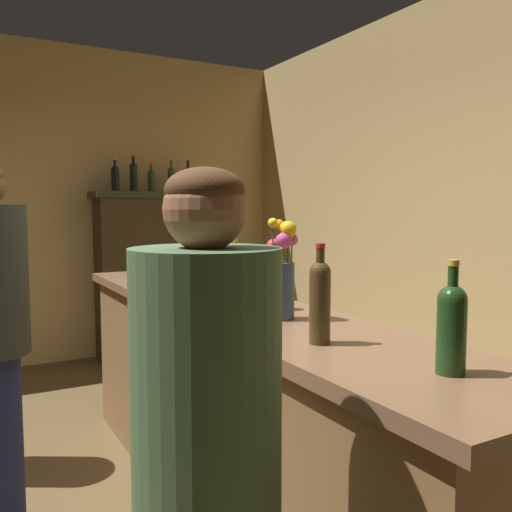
{
  "coord_description": "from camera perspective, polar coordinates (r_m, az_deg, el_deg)",
  "views": [
    {
      "loc": [
        -0.45,
        -2.27,
        1.46
      ],
      "look_at": [
        1.1,
        0.51,
        1.19
      ],
      "focal_mm": 38.29,
      "sensor_mm": 36.0,
      "label": 1
    }
  ],
  "objects": [
    {
      "name": "wine_bottle_syrah",
      "position": [
        1.8,
        6.7,
        -4.36
      ],
      "size": [
        0.07,
        0.07,
        0.33
      ],
      "color": "#433517",
      "rests_on": "bar_counter"
    },
    {
      "name": "patron_in_navy",
      "position": [
        1.34,
        -5.13,
        -22.14
      ],
      "size": [
        0.34,
        0.34,
        1.55
      ],
      "rotation": [
        0.0,
        0.0,
        0.89
      ],
      "color": "#1E2C42",
      "rests_on": "ground"
    },
    {
      "name": "wine_bottle_riesling",
      "position": [
        2.68,
        -6.49,
        -1.47
      ],
      "size": [
        0.07,
        0.07,
        0.33
      ],
      "color": "#1A3B20",
      "rests_on": "bar_counter"
    },
    {
      "name": "wine_bottle_malbec",
      "position": [
        2.41,
        -2.17,
        -2.36
      ],
      "size": [
        0.06,
        0.06,
        0.31
      ],
      "color": "black",
      "rests_on": "bar_counter"
    },
    {
      "name": "bar_counter",
      "position": [
        2.68,
        -2.23,
        -15.76
      ],
      "size": [
        0.6,
        3.15,
        1.02
      ],
      "color": "brown",
      "rests_on": "ground"
    },
    {
      "name": "wine_bottle_pinot",
      "position": [
        2.53,
        -7.35,
        -1.98
      ],
      "size": [
        0.06,
        0.06,
        0.32
      ],
      "color": "#4A261F",
      "rests_on": "bar_counter"
    },
    {
      "name": "wine_bottle_rose",
      "position": [
        3.3,
        -7.11,
        -0.42
      ],
      "size": [
        0.07,
        0.07,
        0.3
      ],
      "color": "#1D3122",
      "rests_on": "bar_counter"
    },
    {
      "name": "wall_back",
      "position": [
        5.48,
        -24.47,
        4.88
      ],
      "size": [
        5.42,
        0.12,
        3.0
      ],
      "primitive_type": "cube",
      "color": "tan",
      "rests_on": "ground"
    },
    {
      "name": "display_bottle_center",
      "position": [
        5.45,
        -10.89,
        7.85
      ],
      "size": [
        0.06,
        0.06,
        0.27
      ],
      "color": "#203A17",
      "rests_on": "display_cabinet"
    },
    {
      "name": "display_bottle_midleft",
      "position": [
        5.4,
        -12.66,
        8.21
      ],
      "size": [
        0.07,
        0.07,
        0.34
      ],
      "color": "black",
      "rests_on": "display_cabinet"
    },
    {
      "name": "flower_arrangement",
      "position": [
        2.18,
        2.72,
        -1.9
      ],
      "size": [
        0.12,
        0.12,
        0.41
      ],
      "color": "#334966",
      "rests_on": "bar_counter"
    },
    {
      "name": "cheese_plate",
      "position": [
        2.96,
        -10.06,
        -3.61
      ],
      "size": [
        0.19,
        0.19,
        0.01
      ],
      "primitive_type": "cylinder",
      "color": "white",
      "rests_on": "bar_counter"
    },
    {
      "name": "wine_bottle_merlot",
      "position": [
        1.55,
        19.76,
        -6.74
      ],
      "size": [
        0.08,
        0.08,
        0.31
      ],
      "color": "#1D3D18",
      "rests_on": "bar_counter"
    },
    {
      "name": "wine_glass_front",
      "position": [
        2.85,
        -5.81,
        -1.88
      ],
      "size": [
        0.08,
        0.08,
        0.14
      ],
      "color": "white",
      "rests_on": "bar_counter"
    },
    {
      "name": "display_bottle_left",
      "position": [
        5.35,
        -14.5,
        7.97
      ],
      "size": [
        0.07,
        0.07,
        0.31
      ],
      "color": "black",
      "rests_on": "display_cabinet"
    },
    {
      "name": "display_bottle_midright",
      "position": [
        5.52,
        -8.83,
        8.0
      ],
      "size": [
        0.07,
        0.07,
        0.31
      ],
      "color": "#2C482B",
      "rests_on": "display_cabinet"
    },
    {
      "name": "wine_glass_mid",
      "position": [
        2.4,
        2.62,
        -3.4
      ],
      "size": [
        0.08,
        0.08,
        0.14
      ],
      "color": "white",
      "rests_on": "bar_counter"
    },
    {
      "name": "display_bottle_right",
      "position": [
        5.58,
        -7.1,
        8.05
      ],
      "size": [
        0.07,
        0.07,
        0.33
      ],
      "color": "black",
      "rests_on": "display_cabinet"
    },
    {
      "name": "display_cabinet",
      "position": [
        5.48,
        -10.68,
        -1.58
      ],
      "size": [
        1.15,
        0.4,
        1.63
      ],
      "color": "#362917",
      "rests_on": "ground"
    }
  ]
}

